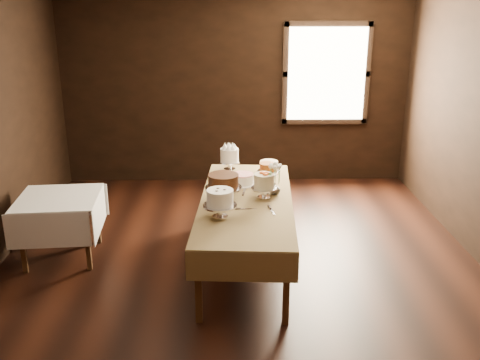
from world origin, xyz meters
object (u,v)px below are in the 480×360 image
object	(u,v)px
cake_server_c	(245,190)
display_table	(246,204)
cake_chocolate	(224,187)
cake_swirl	(220,205)
cake_caramel	(267,174)
cake_meringue	(230,160)
cake_server_b	(273,212)
flower_vase	(275,189)
side_table	(59,204)
cake_speckled	(269,167)
cake_server_d	(272,192)
cake_server_e	(218,206)
cake_flowers	(264,187)
cake_server_a	(249,209)
cake_lattice	(243,180)

from	to	relation	value
cake_server_c	display_table	bearing A→B (deg)	-170.28
cake_chocolate	cake_swirl	bearing A→B (deg)	-93.30
cake_caramel	cake_server_c	bearing A→B (deg)	-140.38
cake_meringue	cake_server_b	size ratio (longest dim) A/B	1.13
cake_server_c	flower_vase	bearing A→B (deg)	-104.51
side_table	flower_vase	bearing A→B (deg)	-1.56
cake_speckled	cake_chocolate	world-z (taller)	cake_chocolate
side_table	cake_caramel	xyz separation A→B (m)	(2.18, 0.27, 0.22)
cake_meringue	cake_chocolate	bearing A→B (deg)	-93.92
side_table	cake_chocolate	bearing A→B (deg)	-5.73
flower_vase	cake_swirl	bearing A→B (deg)	-132.43
cake_meringue	display_table	bearing A→B (deg)	-80.42
cake_server_c	cake_server_d	distance (m)	0.29
cake_caramel	cake_server_e	bearing A→B (deg)	-128.02
cake_chocolate	cake_meringue	bearing A→B (deg)	86.08
cake_speckled	cake_flowers	xyz separation A→B (m)	(-0.11, -0.86, 0.06)
cake_swirl	flower_vase	world-z (taller)	cake_swirl
cake_server_a	cake_server_b	distance (m)	0.24
cake_speckled	cake_chocolate	size ratio (longest dim) A/B	0.67
side_table	cake_server_a	bearing A→B (deg)	-13.37
cake_flowers	cake_swirl	xyz separation A→B (m)	(-0.43, -0.49, 0.01)
cake_server_a	cake_server_b	xyz separation A→B (m)	(0.22, -0.08, 0.00)
cake_server_c	cake_server_b	bearing A→B (deg)	-150.30
display_table	cake_server_c	size ratio (longest dim) A/B	9.90
flower_vase	cake_chocolate	bearing A→B (deg)	-168.05
cake_server_a	cake_server_c	world-z (taller)	same
cake_chocolate	cake_swirl	distance (m)	0.49
cake_server_b	cake_meringue	bearing A→B (deg)	-172.62
cake_caramel	cake_server_b	world-z (taller)	cake_caramel
cake_caramel	cake_swirl	world-z (taller)	cake_swirl
cake_swirl	cake_caramel	bearing A→B (deg)	62.12
cake_lattice	cake_caramel	bearing A→B (deg)	3.47
cake_speckled	flower_vase	distance (m)	0.75
cake_server_e	cake_server_c	bearing A→B (deg)	97.72
cake_lattice	cake_flowers	world-z (taller)	cake_flowers
cake_caramel	cake_meringue	bearing A→B (deg)	128.82
cake_caramel	cake_server_d	distance (m)	0.29
cake_caramel	cake_server_e	world-z (taller)	cake_caramel
cake_server_b	cake_swirl	bearing A→B (deg)	-86.13
side_table	cake_server_e	size ratio (longest dim) A/B	3.64
cake_server_c	flower_vase	size ratio (longest dim) A/B	1.96
cake_server_c	cake_lattice	bearing A→B (deg)	12.48
cake_chocolate	cake_server_e	size ratio (longest dim) A/B	1.67
cake_swirl	cake_server_a	world-z (taller)	cake_swirl
cake_speckled	cake_server_a	size ratio (longest dim) A/B	1.12
cake_server_b	cake_server_e	bearing A→B (deg)	-116.15
cake_meringue	flower_vase	size ratio (longest dim) A/B	2.20
cake_chocolate	cake_flowers	world-z (taller)	cake_flowers
cake_server_b	display_table	bearing A→B (deg)	-155.39
cake_server_b	cake_server_e	world-z (taller)	same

